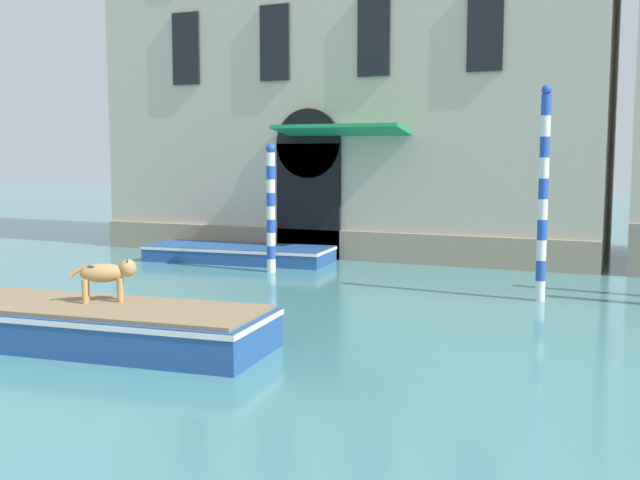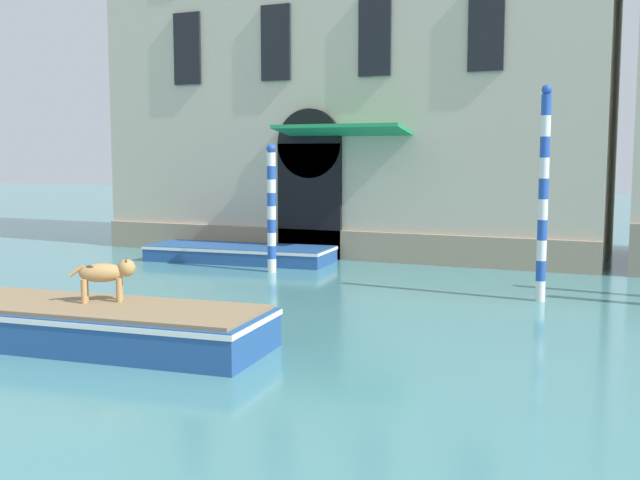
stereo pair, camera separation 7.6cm
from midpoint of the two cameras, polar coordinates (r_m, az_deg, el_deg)
palazzo_left at (r=24.78m, az=2.97°, el=14.54°), size 15.31×7.40×13.02m
boat_foreground at (r=12.71m, az=-18.84°, el=-5.90°), size 6.84×2.51×0.66m
dog_on_deck at (r=12.46m, az=-16.06°, el=-2.47°), size 0.90×0.69×0.70m
boat_moored_near_palazzo at (r=21.43m, az=-6.29°, el=-1.00°), size 5.44×2.29×0.45m
mooring_pole_0 at (r=19.26m, az=-3.87°, el=2.46°), size 0.23×0.23×3.30m
mooring_pole_3 at (r=15.96m, az=16.51°, el=3.42°), size 0.21×0.21×4.42m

